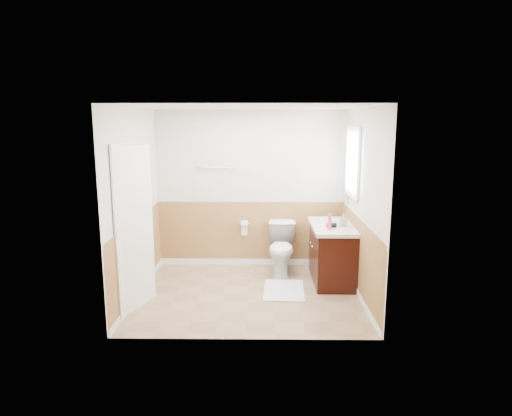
{
  "coord_description": "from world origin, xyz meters",
  "views": [
    {
      "loc": [
        0.18,
        -5.81,
        2.33
      ],
      "look_at": [
        0.1,
        0.25,
        1.15
      ],
      "focal_mm": 31.57,
      "sensor_mm": 36.0,
      "label": 1
    }
  ],
  "objects_px": {
    "toilet": "(282,249)",
    "bath_mat": "(284,290)",
    "lotion_bottle": "(330,222)",
    "vanity_cabinet": "(332,255)",
    "soap_dispenser": "(343,220)"
  },
  "relations": [
    {
      "from": "toilet",
      "to": "bath_mat",
      "type": "relative_size",
      "value": 0.97
    },
    {
      "from": "vanity_cabinet",
      "to": "lotion_bottle",
      "type": "distance_m",
      "value": 0.64
    },
    {
      "from": "lotion_bottle",
      "to": "soap_dispenser",
      "type": "xyz_separation_m",
      "value": [
        0.22,
        0.21,
        -0.02
      ]
    },
    {
      "from": "toilet",
      "to": "bath_mat",
      "type": "height_order",
      "value": "toilet"
    },
    {
      "from": "bath_mat",
      "to": "lotion_bottle",
      "type": "height_order",
      "value": "lotion_bottle"
    },
    {
      "from": "toilet",
      "to": "soap_dispenser",
      "type": "height_order",
      "value": "soap_dispenser"
    },
    {
      "from": "toilet",
      "to": "vanity_cabinet",
      "type": "height_order",
      "value": "vanity_cabinet"
    },
    {
      "from": "bath_mat",
      "to": "soap_dispenser",
      "type": "relative_size",
      "value": 4.55
    },
    {
      "from": "toilet",
      "to": "soap_dispenser",
      "type": "bearing_deg",
      "value": -25.22
    },
    {
      "from": "bath_mat",
      "to": "toilet",
      "type": "bearing_deg",
      "value": 90.0
    },
    {
      "from": "vanity_cabinet",
      "to": "lotion_bottle",
      "type": "xyz_separation_m",
      "value": [
        -0.1,
        -0.3,
        0.56
      ]
    },
    {
      "from": "lotion_bottle",
      "to": "soap_dispenser",
      "type": "height_order",
      "value": "lotion_bottle"
    },
    {
      "from": "toilet",
      "to": "lotion_bottle",
      "type": "relative_size",
      "value": 3.51
    },
    {
      "from": "bath_mat",
      "to": "vanity_cabinet",
      "type": "bearing_deg",
      "value": 30.17
    },
    {
      "from": "soap_dispenser",
      "to": "toilet",
      "type": "bearing_deg",
      "value": 152.09
    }
  ]
}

